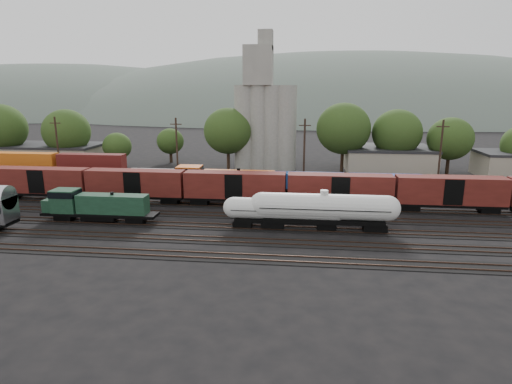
# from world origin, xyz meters

# --- Properties ---
(ground) EXTENTS (600.00, 600.00, 0.00)m
(ground) POSITION_xyz_m (0.00, 0.00, 0.00)
(ground) COLOR black
(tracks) EXTENTS (180.00, 33.20, 0.20)m
(tracks) POSITION_xyz_m (0.00, 0.00, 0.05)
(tracks) COLOR black
(tracks) RESTS_ON ground
(green_locomotive) EXTENTS (15.37, 2.71, 4.07)m
(green_locomotive) POSITION_xyz_m (-15.38, -5.00, 2.34)
(green_locomotive) COLOR black
(green_locomotive) RESTS_ON ground
(tank_car_a) EXTENTS (15.49, 2.77, 4.06)m
(tank_car_a) POSITION_xyz_m (9.71, -5.00, 2.43)
(tank_car_a) COLOR silver
(tank_car_a) RESTS_ON ground
(tank_car_b) EXTENTS (18.48, 3.31, 4.84)m
(tank_car_b) POSITION_xyz_m (14.57, -5.00, 2.86)
(tank_car_b) COLOR silver
(tank_car_b) RESTS_ON ground
(orange_locomotive) EXTENTS (19.13, 3.19, 4.78)m
(orange_locomotive) POSITION_xyz_m (-1.62, 10.00, 2.71)
(orange_locomotive) COLOR black
(orange_locomotive) RESTS_ON ground
(boxcar_string) EXTENTS (138.20, 2.90, 4.20)m
(boxcar_string) POSITION_xyz_m (1.87, 5.00, 3.12)
(boxcar_string) COLOR black
(boxcar_string) RESTS_ON ground
(container_wall) EXTENTS (162.78, 2.60, 5.80)m
(container_wall) POSITION_xyz_m (-12.52, 15.00, 2.09)
(container_wall) COLOR black
(container_wall) RESTS_ON ground
(grain_silo) EXTENTS (13.40, 5.00, 29.00)m
(grain_silo) POSITION_xyz_m (3.28, 36.00, 11.26)
(grain_silo) COLOR gray
(grain_silo) RESTS_ON ground
(industrial_sheds) EXTENTS (119.38, 17.26, 5.10)m
(industrial_sheds) POSITION_xyz_m (6.63, 35.25, 2.56)
(industrial_sheds) COLOR #9E937F
(industrial_sheds) RESTS_ON ground
(tree_band) EXTENTS (167.34, 21.30, 14.47)m
(tree_band) POSITION_xyz_m (-4.65, 35.70, 8.10)
(tree_band) COLOR black
(tree_band) RESTS_ON ground
(utility_poles) EXTENTS (122.20, 0.36, 12.00)m
(utility_poles) POSITION_xyz_m (0.00, 22.00, 6.21)
(utility_poles) COLOR black
(utility_poles) RESTS_ON ground
(distant_hills) EXTENTS (860.00, 286.00, 130.00)m
(distant_hills) POSITION_xyz_m (23.92, 260.00, -20.56)
(distant_hills) COLOR #59665B
(distant_hills) RESTS_ON ground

